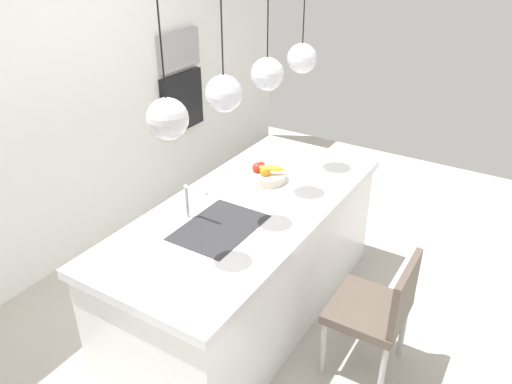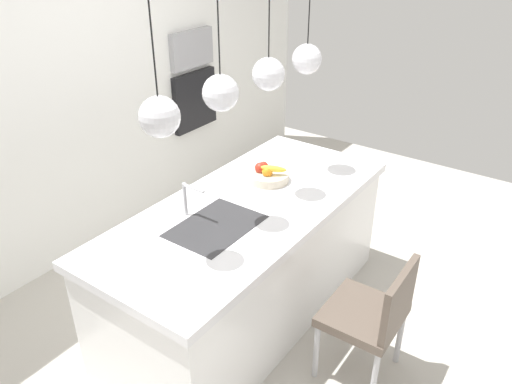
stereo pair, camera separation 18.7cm
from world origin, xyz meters
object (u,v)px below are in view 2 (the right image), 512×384
fruit_bowl (268,175)px  microwave (191,49)px  chair_near (373,313)px  oven (194,100)px

fruit_bowl → microwave: 1.82m
chair_near → fruit_bowl: bearing=68.6°
fruit_bowl → oven: size_ratio=0.52×
fruit_bowl → microwave: microwave is taller
fruit_bowl → chair_near: bearing=-111.4°
oven → chair_near: 2.88m
fruit_bowl → microwave: size_ratio=0.54×
fruit_bowl → oven: 1.75m
fruit_bowl → chair_near: (-0.40, -1.03, -0.45)m
microwave → oven: size_ratio=0.96×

